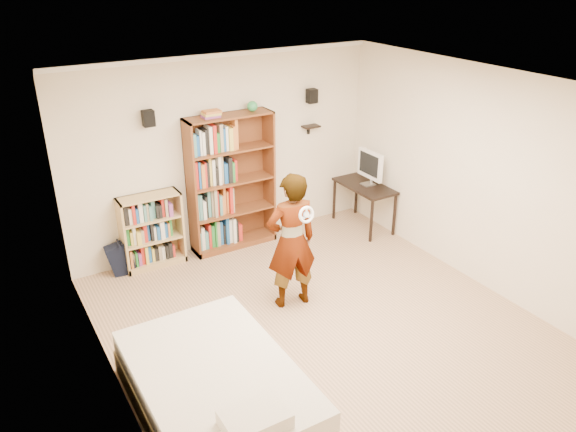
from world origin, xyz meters
name	(u,v)px	position (x,y,z in m)	size (l,w,h in m)	color
ground	(324,326)	(0.00, 0.00, 0.00)	(4.50, 5.00, 0.01)	tan
room_shell	(328,181)	(0.00, 0.00, 1.76)	(4.52, 5.02, 2.71)	#F0E5CD
crown_molding	(331,91)	(0.00, 0.00, 2.67)	(4.50, 5.00, 0.06)	white
speaker_left	(148,118)	(-1.05, 2.40, 2.00)	(0.14, 0.12, 0.20)	black
speaker_right	(312,96)	(1.35, 2.40, 2.00)	(0.14, 0.12, 0.20)	black
wall_shelf	(311,126)	(1.35, 2.41, 1.55)	(0.25, 0.16, 0.03)	black
tall_bookshelf	(232,183)	(0.00, 2.32, 0.96)	(1.21, 0.35, 1.92)	brown
low_bookshelf	(152,231)	(-1.18, 2.35, 0.51)	(0.81, 0.30, 1.01)	tan
computer_desk	(363,206)	(1.98, 1.86, 0.34)	(0.51, 1.01, 0.69)	black
imac	(369,168)	(2.02, 1.85, 0.95)	(0.11, 0.53, 0.53)	white
daybed	(216,384)	(-1.56, -0.57, 0.30)	(1.33, 2.05, 0.60)	silver
person	(291,241)	(-0.06, 0.61, 0.83)	(0.61, 0.40, 1.67)	black
wii_wheel	(306,215)	(-0.06, 0.30, 1.29)	(0.19, 0.19, 0.03)	white
navy_bag	(120,258)	(-1.63, 2.34, 0.22)	(0.33, 0.21, 0.45)	black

